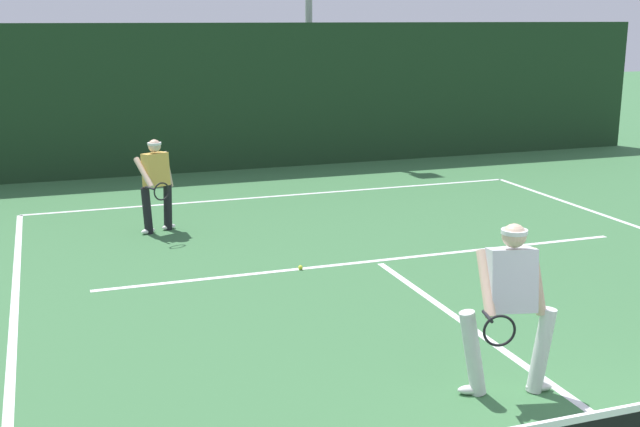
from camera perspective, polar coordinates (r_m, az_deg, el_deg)
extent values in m
cube|color=white|center=(16.15, -2.58, 1.29)|extent=(10.02, 0.10, 0.01)
cube|color=white|center=(11.86, 4.04, -3.37)|extent=(8.17, 0.10, 0.01)
cube|color=white|center=(9.07, 12.53, -9.21)|extent=(0.10, 6.40, 0.01)
cylinder|color=silver|center=(7.99, 15.50, -9.38)|extent=(0.28, 0.21, 0.85)
cylinder|color=silver|center=(7.79, 10.83, -9.75)|extent=(0.33, 0.22, 0.85)
ellipsoid|color=white|center=(8.14, 15.32, -11.81)|extent=(0.28, 0.17, 0.09)
ellipsoid|color=white|center=(7.94, 10.70, -12.23)|extent=(0.28, 0.17, 0.09)
cube|color=silver|center=(7.63, 13.49, -4.63)|extent=(0.50, 0.41, 0.62)
cylinder|color=beige|center=(7.72, 15.18, -4.73)|extent=(0.25, 0.15, 0.65)
cylinder|color=beige|center=(7.57, 11.74, -4.91)|extent=(0.21, 0.47, 0.58)
sphere|color=beige|center=(7.51, 13.67, -1.55)|extent=(0.23, 0.23, 0.23)
cylinder|color=white|center=(7.50, 13.68, -1.26)|extent=(0.29, 0.29, 0.04)
cylinder|color=black|center=(7.40, 11.85, -7.19)|extent=(0.09, 0.26, 0.03)
torus|color=black|center=(7.10, 12.66, -8.16)|extent=(0.29, 0.09, 0.29)
cylinder|color=black|center=(13.71, -10.79, 0.46)|extent=(0.21, 0.20, 0.79)
cylinder|color=black|center=(13.51, -12.22, 0.19)|extent=(0.22, 0.20, 0.79)
ellipsoid|color=white|center=(13.80, -10.73, -0.94)|extent=(0.28, 0.21, 0.09)
ellipsoid|color=white|center=(13.59, -12.15, -1.23)|extent=(0.28, 0.21, 0.09)
cube|color=#E5B24C|center=(13.47, -11.64, 3.08)|extent=(0.47, 0.38, 0.56)
cylinder|color=beige|center=(13.60, -10.83, 3.11)|extent=(0.22, 0.17, 0.61)
cylinder|color=beige|center=(13.36, -12.45, 2.85)|extent=(0.29, 0.49, 0.48)
sphere|color=beige|center=(13.41, -11.72, 4.74)|extent=(0.21, 0.21, 0.21)
cylinder|color=white|center=(13.40, -11.72, 4.90)|extent=(0.30, 0.30, 0.04)
cylinder|color=black|center=(13.17, -12.02, 1.78)|extent=(0.14, 0.25, 0.03)
torus|color=black|center=(12.89, -11.22, 1.55)|extent=(0.28, 0.14, 0.29)
sphere|color=#D1E033|center=(11.42, -1.40, -3.87)|extent=(0.07, 0.07, 0.07)
cube|color=#1B371E|center=(18.88, -5.42, 8.25)|extent=(21.37, 0.12, 3.38)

